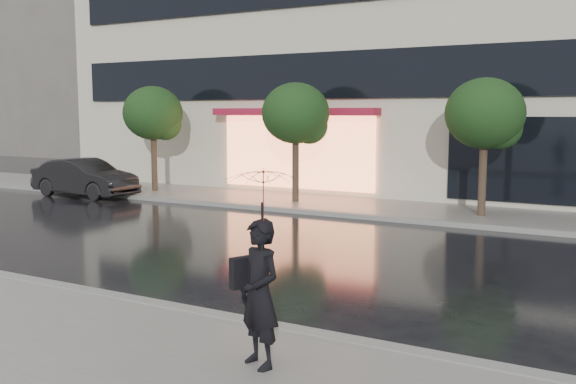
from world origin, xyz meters
The scene contains 11 objects.
ground centered at (0.00, 0.00, 0.00)m, with size 120.00×120.00×0.00m, color black.
sidewalk_near centered at (0.00, -3.25, 0.06)m, with size 60.00×4.50×0.12m, color slate.
sidewalk_far centered at (0.00, 10.25, 0.06)m, with size 60.00×3.50×0.12m, color slate.
curb_near centered at (0.00, -1.00, 0.07)m, with size 60.00×0.25×0.14m, color gray.
curb_far centered at (0.00, 8.50, 0.07)m, with size 60.00×0.25×0.14m, color gray.
bg_building_left centered at (-28.00, 26.00, 6.00)m, with size 14.00×10.00×12.00m, color #59544F.
tree_far_west centered at (-8.94, 10.03, 2.92)m, with size 2.20×2.20×3.99m.
tree_mid_west centered at (-2.94, 10.03, 2.92)m, with size 2.20×2.20×3.99m.
tree_mid_east centered at (3.06, 10.03, 2.92)m, with size 2.20×2.20×3.99m.
parked_car centered at (-10.63, 8.11, 0.69)m, with size 1.45×4.16×1.37m, color black.
pedestrian_with_umbrella centered at (3.27, -2.31, 1.55)m, with size 1.10×1.11×2.30m.
Camera 1 is at (6.99, -8.33, 3.03)m, focal length 40.00 mm.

